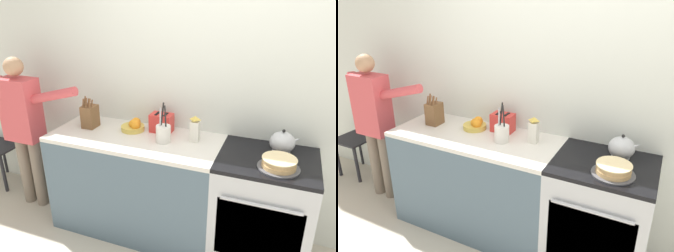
% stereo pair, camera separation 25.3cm
% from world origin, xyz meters
% --- Properties ---
extents(wall_back, '(8.00, 0.04, 2.60)m').
position_xyz_m(wall_back, '(0.00, 0.64, 1.30)').
color(wall_back, silver).
rests_on(wall_back, ground_plane).
extents(counter_cabinet, '(1.44, 0.62, 0.90)m').
position_xyz_m(counter_cabinet, '(-0.71, 0.31, 0.45)').
color(counter_cabinet, '#4C6070').
rests_on(counter_cabinet, ground_plane).
extents(stove_range, '(0.71, 0.65, 0.90)m').
position_xyz_m(stove_range, '(0.36, 0.31, 0.45)').
color(stove_range, '#B7BABF').
rests_on(stove_range, ground_plane).
extents(layer_cake, '(0.28, 0.28, 0.08)m').
position_xyz_m(layer_cake, '(0.44, 0.18, 0.94)').
color(layer_cake, '#4C4C51').
rests_on(layer_cake, stove_range).
extents(tea_kettle, '(0.23, 0.19, 0.18)m').
position_xyz_m(tea_kettle, '(0.44, 0.45, 0.98)').
color(tea_kettle, '#B7BABF').
rests_on(tea_kettle, stove_range).
extents(knife_block, '(0.11, 0.13, 0.28)m').
position_xyz_m(knife_block, '(-1.17, 0.36, 1.00)').
color(knife_block, brown).
rests_on(knife_block, counter_cabinet).
extents(utensil_crock, '(0.12, 0.12, 0.32)m').
position_xyz_m(utensil_crock, '(-0.45, 0.30, 0.98)').
color(utensil_crock, silver).
rests_on(utensil_crock, counter_cabinet).
extents(fruit_bowl, '(0.20, 0.20, 0.11)m').
position_xyz_m(fruit_bowl, '(-0.78, 0.43, 0.94)').
color(fruit_bowl, gold).
rests_on(fruit_bowl, counter_cabinet).
extents(toaster, '(0.20, 0.13, 0.16)m').
position_xyz_m(toaster, '(-0.55, 0.49, 0.98)').
color(toaster, red).
rests_on(toaster, counter_cabinet).
extents(milk_carton, '(0.07, 0.07, 0.21)m').
position_xyz_m(milk_carton, '(-0.22, 0.40, 1.00)').
color(milk_carton, white).
rests_on(milk_carton, counter_cabinet).
extents(person_baker, '(0.89, 0.20, 1.49)m').
position_xyz_m(person_baker, '(-1.84, 0.26, 0.88)').
color(person_baker, '#7A6B5B').
rests_on(person_baker, ground_plane).
extents(dining_chair, '(0.40, 0.40, 0.86)m').
position_xyz_m(dining_chair, '(-2.46, 0.55, 0.50)').
color(dining_chair, '#232328').
rests_on(dining_chair, ground_plane).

